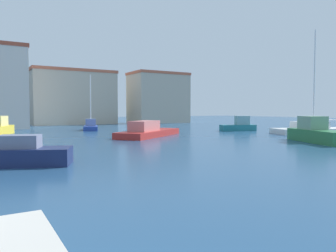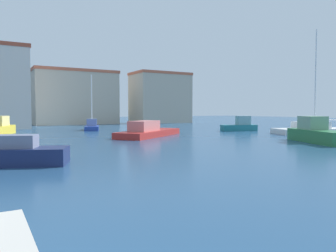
{
  "view_description": "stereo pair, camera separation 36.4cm",
  "coord_description": "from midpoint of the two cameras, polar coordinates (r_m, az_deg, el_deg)",
  "views": [
    {
      "loc": [
        2.18,
        -6.12,
        2.57
      ],
      "look_at": [
        17.93,
        20.4,
        0.99
      ],
      "focal_mm": 34.41,
      "sensor_mm": 36.0,
      "label": 1
    },
    {
      "loc": [
        2.49,
        -6.3,
        2.57
      ],
      "look_at": [
        17.93,
        20.4,
        0.99
      ],
      "focal_mm": 34.41,
      "sensor_mm": 36.0,
      "label": 2
    }
  ],
  "objects": [
    {
      "name": "water",
      "position": [
        29.22,
        -4.9,
        -2.12
      ],
      "size": [
        160.0,
        160.0,
        0.0
      ],
      "primitive_type": "plane",
      "color": "navy",
      "rests_on": "ground"
    },
    {
      "name": "sailboat_white_mid_harbor",
      "position": [
        37.83,
        23.92,
        -0.46
      ],
      "size": [
        9.2,
        5.46,
        11.03
      ],
      "color": "white",
      "rests_on": "water"
    },
    {
      "name": "motorboat_green_far_right",
      "position": [
        27.85,
        24.57,
        -1.16
      ],
      "size": [
        3.92,
        6.21,
        2.04
      ],
      "color": "#28703D",
      "rests_on": "water"
    },
    {
      "name": "motorboat_teal_near_pier",
      "position": [
        39.75,
        12.23,
        0.05
      ],
      "size": [
        4.53,
        2.34,
        1.8
      ],
      "color": "#1E707A",
      "rests_on": "water"
    },
    {
      "name": "sailboat_blue_distant_east",
      "position": [
        41.49,
        -13.76,
        -0.04
      ],
      "size": [
        3.06,
        5.01,
        6.92
      ],
      "color": "#233D93",
      "rests_on": "water"
    },
    {
      "name": "motorboat_red_distant_north",
      "position": [
        30.77,
        -3.92,
        -0.93
      ],
      "size": [
        8.7,
        7.38,
        1.52
      ],
      "color": "#B22823",
      "rests_on": "water"
    },
    {
      "name": "motorboat_navy_behind_lamppost",
      "position": [
        16.54,
        -26.47,
        -4.59
      ],
      "size": [
        5.56,
        3.66,
        1.4
      ],
      "color": "#19234C",
      "rests_on": "water"
    },
    {
      "name": "yacht_club",
      "position": [
        59.62,
        -16.79,
        4.88
      ],
      "size": [
        14.23,
        8.3,
        9.43
      ],
      "color": "#B2A893",
      "rests_on": "ground"
    },
    {
      "name": "harbor_office",
      "position": [
        62.42,
        -1.91,
        5.0
      ],
      "size": [
        10.72,
        6.89,
        9.62
      ],
      "color": "#B2A893",
      "rests_on": "ground"
    }
  ]
}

